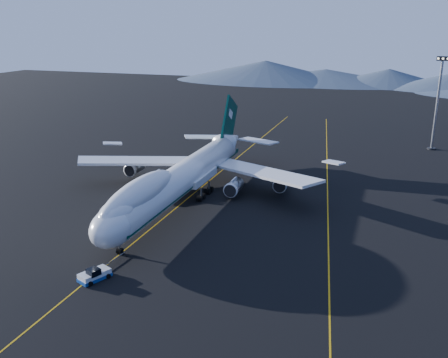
% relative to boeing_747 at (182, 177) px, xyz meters
% --- Properties ---
extents(ground, '(500.00, 500.00, 0.00)m').
position_rel_boeing_747_xyz_m(ground, '(-0.00, -0.03, -5.81)').
color(ground, black).
rests_on(ground, ground).
extents(taxiway_line_main, '(0.25, 220.00, 0.01)m').
position_rel_boeing_747_xyz_m(taxiway_line_main, '(-0.00, -0.03, -5.80)').
color(taxiway_line_main, '#C3910B').
rests_on(taxiway_line_main, ground).
extents(taxiway_line_side, '(28.08, 198.09, 0.01)m').
position_rel_boeing_747_xyz_m(taxiway_line_side, '(30.00, 9.97, -5.80)').
color(taxiway_line_side, '#C3910B').
rests_on(taxiway_line_side, ground).
extents(boeing_747, '(59.62, 72.43, 19.37)m').
position_rel_boeing_747_xyz_m(boeing_747, '(0.00, 0.00, 0.00)').
color(boeing_747, silver).
rests_on(boeing_747, ground).
extents(pushback_tug, '(4.16, 5.43, 2.11)m').
position_rel_boeing_747_xyz_m(pushback_tug, '(0.88, -35.52, -5.15)').
color(pushback_tug, silver).
rests_on(pushback_tug, ground).
extents(floodlight_mast, '(3.46, 2.60, 28.03)m').
position_rel_boeing_747_xyz_m(floodlight_mast, '(53.79, 69.18, 8.39)').
color(floodlight_mast, black).
rests_on(floodlight_mast, ground).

